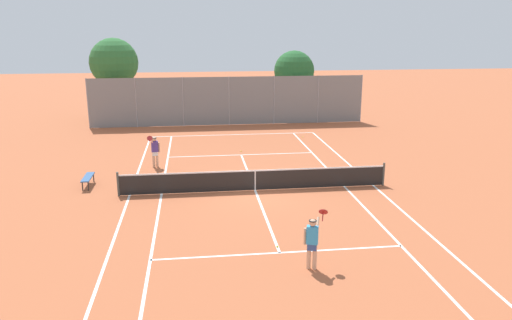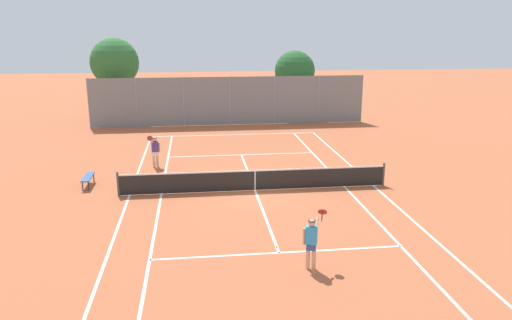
{
  "view_description": "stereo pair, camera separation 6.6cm",
  "coord_description": "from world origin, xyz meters",
  "px_view_note": "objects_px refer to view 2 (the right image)",
  "views": [
    {
      "loc": [
        -2.64,
        -21.02,
        7.13
      ],
      "look_at": [
        0.23,
        1.5,
        1.0
      ],
      "focal_mm": 35.0,
      "sensor_mm": 36.0,
      "label": 1
    },
    {
      "loc": [
        -2.57,
        -21.03,
        7.13
      ],
      "look_at": [
        0.23,
        1.5,
        1.0
      ],
      "focal_mm": 35.0,
      "sensor_mm": 36.0,
      "label": 2
    }
  ],
  "objects_px": {
    "tennis_net": "(255,180)",
    "tree_behind_right": "(295,72)",
    "loose_tennis_ball_0": "(241,151)",
    "loose_tennis_ball_1": "(277,247)",
    "courtside_bench": "(88,178)",
    "tree_behind_left": "(114,64)",
    "player_near_side": "(311,240)",
    "player_far_left": "(155,150)",
    "loose_tennis_ball_2": "(303,137)"
  },
  "relations": [
    {
      "from": "player_near_side",
      "to": "courtside_bench",
      "type": "height_order",
      "value": "player_near_side"
    },
    {
      "from": "tree_behind_left",
      "to": "player_far_left",
      "type": "bearing_deg",
      "value": -74.28
    },
    {
      "from": "tree_behind_right",
      "to": "loose_tennis_ball_1",
      "type": "bearing_deg",
      "value": -102.69
    },
    {
      "from": "loose_tennis_ball_1",
      "to": "loose_tennis_ball_2",
      "type": "xyz_separation_m",
      "value": [
        4.51,
        16.48,
        0.0
      ]
    },
    {
      "from": "loose_tennis_ball_1",
      "to": "tree_behind_left",
      "type": "relative_size",
      "value": 0.01
    },
    {
      "from": "loose_tennis_ball_2",
      "to": "courtside_bench",
      "type": "distance_m",
      "value": 14.98
    },
    {
      "from": "player_near_side",
      "to": "tree_behind_left",
      "type": "bearing_deg",
      "value": 109.91
    },
    {
      "from": "player_far_left",
      "to": "loose_tennis_ball_2",
      "type": "xyz_separation_m",
      "value": [
        9.17,
        6.06,
        -0.89
      ]
    },
    {
      "from": "loose_tennis_ball_2",
      "to": "player_near_side",
      "type": "bearing_deg",
      "value": -101.64
    },
    {
      "from": "player_far_left",
      "to": "tree_behind_right",
      "type": "height_order",
      "value": "tree_behind_right"
    },
    {
      "from": "loose_tennis_ball_1",
      "to": "tree_behind_right",
      "type": "distance_m",
      "value": 24.36
    },
    {
      "from": "loose_tennis_ball_2",
      "to": "loose_tennis_ball_1",
      "type": "bearing_deg",
      "value": -105.29
    },
    {
      "from": "tree_behind_left",
      "to": "courtside_bench",
      "type": "bearing_deg",
      "value": -86.63
    },
    {
      "from": "tree_behind_left",
      "to": "tree_behind_right",
      "type": "xyz_separation_m",
      "value": [
        13.77,
        -0.48,
        -0.74
      ]
    },
    {
      "from": "loose_tennis_ball_0",
      "to": "tree_behind_right",
      "type": "xyz_separation_m",
      "value": [
        5.22,
        10.38,
        3.6
      ]
    },
    {
      "from": "tennis_net",
      "to": "loose_tennis_ball_2",
      "type": "bearing_deg",
      "value": 66.8
    },
    {
      "from": "tree_behind_left",
      "to": "loose_tennis_ball_1",
      "type": "bearing_deg",
      "value": -70.53
    },
    {
      "from": "tennis_net",
      "to": "tree_behind_right",
      "type": "bearing_deg",
      "value": 73.2
    },
    {
      "from": "tennis_net",
      "to": "tree_behind_right",
      "type": "xyz_separation_m",
      "value": [
        5.29,
        17.52,
        3.12
      ]
    },
    {
      "from": "loose_tennis_ball_1",
      "to": "tree_behind_left",
      "type": "height_order",
      "value": "tree_behind_left"
    },
    {
      "from": "tennis_net",
      "to": "loose_tennis_ball_1",
      "type": "bearing_deg",
      "value": -90.07
    },
    {
      "from": "courtside_bench",
      "to": "tree_behind_right",
      "type": "relative_size",
      "value": 0.28
    },
    {
      "from": "player_far_left",
      "to": "loose_tennis_ball_2",
      "type": "relative_size",
      "value": 26.88
    },
    {
      "from": "courtside_bench",
      "to": "tree_behind_left",
      "type": "bearing_deg",
      "value": 93.37
    },
    {
      "from": "courtside_bench",
      "to": "tree_behind_right",
      "type": "distance_m",
      "value": 20.72
    },
    {
      "from": "loose_tennis_ball_0",
      "to": "player_far_left",
      "type": "bearing_deg",
      "value": -150.33
    },
    {
      "from": "player_near_side",
      "to": "loose_tennis_ball_2",
      "type": "height_order",
      "value": "player_near_side"
    },
    {
      "from": "tennis_net",
      "to": "courtside_bench",
      "type": "bearing_deg",
      "value": 168.35
    },
    {
      "from": "loose_tennis_ball_0",
      "to": "loose_tennis_ball_1",
      "type": "xyz_separation_m",
      "value": [
        -0.07,
        -13.12,
        0.0
      ]
    },
    {
      "from": "loose_tennis_ball_1",
      "to": "tree_behind_left",
      "type": "distance_m",
      "value": 25.8
    },
    {
      "from": "loose_tennis_ball_2",
      "to": "courtside_bench",
      "type": "relative_size",
      "value": 0.04
    },
    {
      "from": "loose_tennis_ball_0",
      "to": "tree_behind_left",
      "type": "relative_size",
      "value": 0.01
    },
    {
      "from": "courtside_bench",
      "to": "tree_behind_left",
      "type": "height_order",
      "value": "tree_behind_left"
    },
    {
      "from": "loose_tennis_ball_1",
      "to": "courtside_bench",
      "type": "bearing_deg",
      "value": 134.88
    },
    {
      "from": "loose_tennis_ball_0",
      "to": "loose_tennis_ball_2",
      "type": "relative_size",
      "value": 1.0
    },
    {
      "from": "player_near_side",
      "to": "loose_tennis_ball_2",
      "type": "xyz_separation_m",
      "value": [
        3.72,
        18.07,
        -0.89
      ]
    },
    {
      "from": "loose_tennis_ball_2",
      "to": "loose_tennis_ball_0",
      "type": "bearing_deg",
      "value": -142.81
    },
    {
      "from": "loose_tennis_ball_0",
      "to": "courtside_bench",
      "type": "xyz_separation_m",
      "value": [
        -7.58,
        -5.58,
        0.38
      ]
    },
    {
      "from": "player_far_left",
      "to": "tree_behind_right",
      "type": "relative_size",
      "value": 0.34
    },
    {
      "from": "loose_tennis_ball_2",
      "to": "tree_behind_left",
      "type": "height_order",
      "value": "tree_behind_left"
    },
    {
      "from": "tennis_net",
      "to": "player_near_side",
      "type": "xyz_separation_m",
      "value": [
        0.77,
        -7.58,
        0.42
      ]
    },
    {
      "from": "player_far_left",
      "to": "tree_behind_left",
      "type": "height_order",
      "value": "tree_behind_left"
    },
    {
      "from": "player_far_left",
      "to": "loose_tennis_ball_1",
      "type": "bearing_deg",
      "value": -65.91
    },
    {
      "from": "player_near_side",
      "to": "player_far_left",
      "type": "height_order",
      "value": "same"
    },
    {
      "from": "tennis_net",
      "to": "tree_behind_left",
      "type": "height_order",
      "value": "tree_behind_left"
    },
    {
      "from": "tennis_net",
      "to": "courtside_bench",
      "type": "xyz_separation_m",
      "value": [
        -7.52,
        1.55,
        -0.1
      ]
    },
    {
      "from": "loose_tennis_ball_2",
      "to": "player_far_left",
      "type": "bearing_deg",
      "value": -146.53
    },
    {
      "from": "player_far_left",
      "to": "loose_tennis_ball_1",
      "type": "distance_m",
      "value": 11.45
    },
    {
      "from": "loose_tennis_ball_1",
      "to": "loose_tennis_ball_0",
      "type": "bearing_deg",
      "value": 89.68
    },
    {
      "from": "loose_tennis_ball_2",
      "to": "courtside_bench",
      "type": "height_order",
      "value": "courtside_bench"
    }
  ]
}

